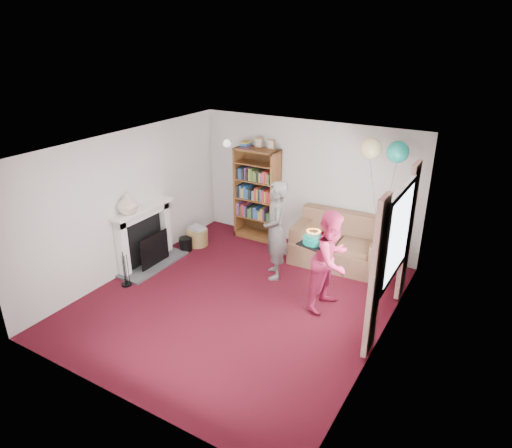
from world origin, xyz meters
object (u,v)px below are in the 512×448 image
Objects in this scene: birthday_cake at (313,240)px; sofa at (341,245)px; person_magenta at (331,260)px; bookcase at (258,195)px; person_striped at (276,230)px.

sofa is at bearing 93.71° from birthday_cake.
bookcase is at bearing 62.08° from person_magenta.
sofa is 1.08× the size of person_magenta.
person_striped reaches higher than birthday_cake.
person_magenta is (2.29, -1.72, -0.12)m from bookcase.
sofa is at bearing -6.79° from bookcase.
person_magenta is at bearing -36.83° from bookcase.
sofa is 1.80m from birthday_cake.
sofa is 4.70× the size of birthday_cake.
person_magenta is 4.33× the size of birthday_cake.
birthday_cake is at bearing 125.12° from person_magenta.
bookcase is 1.71m from person_striped.
person_striped is 4.71× the size of birthday_cake.
person_striped is at bearing -130.94° from sofa.
sofa is 1.00× the size of person_striped.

